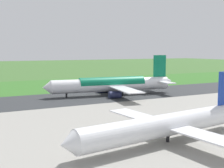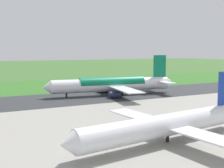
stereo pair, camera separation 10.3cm
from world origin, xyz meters
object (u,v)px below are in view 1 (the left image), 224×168
object	(u,v)px
airliner_main	(113,84)
no_stopping_sign	(59,84)
traffic_cone_orange	(47,88)
airliner_parked_mid	(169,124)

from	to	relation	value
airliner_main	no_stopping_sign	distance (m)	37.22
traffic_cone_orange	airliner_main	bearing A→B (deg)	121.65
traffic_cone_orange	airliner_parked_mid	bearing A→B (deg)	90.92
airliner_main	traffic_cone_orange	size ratio (longest dim) A/B	98.36
airliner_main	airliner_parked_mid	xyz separation A→B (m)	(17.34, 57.93, -0.76)
airliner_main	traffic_cone_orange	world-z (taller)	airliner_main
airliner_parked_mid	airliner_main	bearing A→B (deg)	-106.66
airliner_parked_mid	no_stopping_sign	world-z (taller)	airliner_parked_mid
airliner_parked_mid	traffic_cone_orange	bearing A→B (deg)	-89.08
no_stopping_sign	traffic_cone_orange	size ratio (longest dim) A/B	4.75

